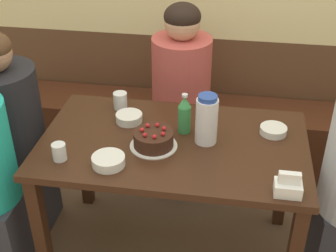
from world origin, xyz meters
TOP-DOWN VIEW (x-y plane):
  - ground_plane at (0.00, 0.00)m, footprint 12.00×12.00m
  - bench_seat at (0.00, 0.83)m, footprint 2.40×0.38m
  - dining_table at (0.00, 0.00)m, footprint 1.27×0.75m
  - birthday_cake at (-0.08, -0.06)m, footprint 0.22×0.22m
  - water_pitcher at (0.15, 0.02)m, footprint 0.10×0.10m
  - soju_bottle at (0.04, 0.09)m, footprint 0.06×0.06m
  - napkin_holder at (0.51, -0.31)m, footprint 0.11×0.08m
  - bowl_soup_white at (0.47, 0.15)m, footprint 0.13×0.13m
  - bowl_rice_small at (-0.25, 0.14)m, footprint 0.13×0.13m
  - bowl_side_dish at (-0.25, -0.23)m, footprint 0.15×0.15m
  - glass_water_tall at (-0.32, 0.27)m, footprint 0.07×0.07m
  - glass_tumbler_short at (-0.48, -0.23)m, footprint 0.06×0.06m
  - person_teal_shirt at (-0.89, 0.09)m, footprint 0.38×0.38m
  - person_grey_tee at (-0.05, 0.64)m, footprint 0.35×0.35m

SIDE VIEW (x-z plane):
  - ground_plane at x=0.00m, z-range 0.00..0.00m
  - bench_seat at x=0.00m, z-range 0.00..0.47m
  - person_grey_tee at x=-0.05m, z-range -0.01..1.18m
  - person_teal_shirt at x=-0.89m, z-range 0.00..1.18m
  - dining_table at x=0.00m, z-range 0.26..0.99m
  - bowl_soup_white at x=0.47m, z-range 0.73..0.76m
  - bowl_rice_small at x=-0.25m, z-range 0.73..0.77m
  - bowl_side_dish at x=-0.25m, z-range 0.73..0.77m
  - napkin_holder at x=0.51m, z-range 0.71..0.82m
  - birthday_cake at x=-0.08m, z-range 0.72..0.81m
  - glass_tumbler_short at x=-0.48m, z-range 0.73..0.81m
  - glass_water_tall at x=-0.32m, z-range 0.73..0.82m
  - soju_bottle at x=0.04m, z-range 0.72..0.93m
  - water_pitcher at x=0.15m, z-range 0.72..0.97m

